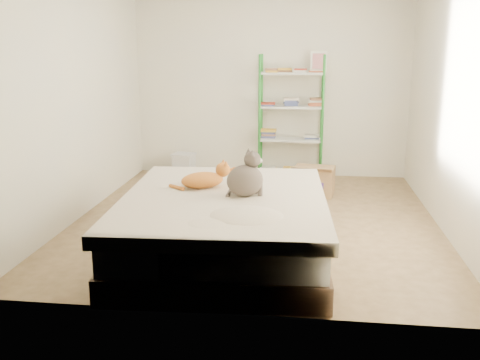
% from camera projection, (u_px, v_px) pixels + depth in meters
% --- Properties ---
extents(room, '(3.81, 4.21, 2.61)m').
position_uv_depth(room, '(257.00, 97.00, 5.43)').
color(room, tan).
rests_on(room, ground).
extents(bed, '(1.85, 2.26, 0.55)m').
position_uv_depth(bed, '(225.00, 226.00, 4.69)').
color(bed, brown).
rests_on(bed, ground).
extents(orange_cat, '(0.52, 0.43, 0.19)m').
position_uv_depth(orange_cat, '(202.00, 178.00, 4.84)').
color(orange_cat, orange).
rests_on(orange_cat, bed).
extents(grey_cat, '(0.44, 0.41, 0.39)m').
position_uv_depth(grey_cat, '(245.00, 174.00, 4.56)').
color(grey_cat, '#6A5B50').
rests_on(grey_cat, bed).
extents(shelf_unit, '(0.90, 0.36, 1.74)m').
position_uv_depth(shelf_unit, '(292.00, 117.00, 7.31)').
color(shelf_unit, '#2A872F').
rests_on(shelf_unit, ground).
extents(cardboard_box, '(0.54, 0.53, 0.40)m').
position_uv_depth(cardboard_box, '(314.00, 181.00, 6.67)').
color(cardboard_box, tan).
rests_on(cardboard_box, ground).
extents(white_bin, '(0.34, 0.31, 0.34)m').
position_uv_depth(white_bin, '(184.00, 165.00, 7.55)').
color(white_bin, silver).
rests_on(white_bin, ground).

